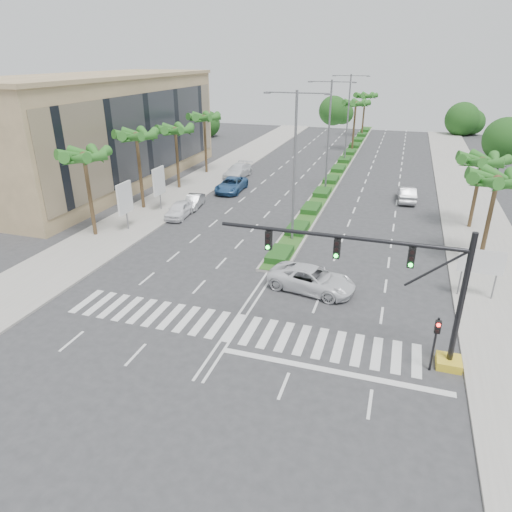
{
  "coord_description": "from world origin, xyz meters",
  "views": [
    {
      "loc": [
        8.04,
        -20.82,
        14.36
      ],
      "look_at": [
        0.16,
        3.64,
        3.0
      ],
      "focal_mm": 32.0,
      "sensor_mm": 36.0,
      "label": 1
    }
  ],
  "objects_px": {
    "car_parked_b": "(194,201)",
    "car_parked_c": "(231,185)",
    "car_right": "(407,194)",
    "car_parked_a": "(179,210)",
    "car_parked_d": "(238,171)",
    "car_crossing": "(312,279)"
  },
  "relations": [
    {
      "from": "car_parked_b",
      "to": "car_parked_c",
      "type": "distance_m",
      "value": 6.88
    },
    {
      "from": "car_right",
      "to": "car_parked_b",
      "type": "bearing_deg",
      "value": 19.06
    },
    {
      "from": "car_parked_a",
      "to": "car_parked_b",
      "type": "relative_size",
      "value": 1.11
    },
    {
      "from": "car_parked_c",
      "to": "car_parked_d",
      "type": "height_order",
      "value": "car_parked_d"
    },
    {
      "from": "car_parked_b",
      "to": "car_crossing",
      "type": "distance_m",
      "value": 20.66
    },
    {
      "from": "car_parked_a",
      "to": "car_crossing",
      "type": "relative_size",
      "value": 0.76
    },
    {
      "from": "car_parked_c",
      "to": "car_parked_d",
      "type": "distance_m",
      "value": 6.64
    },
    {
      "from": "car_parked_c",
      "to": "car_parked_d",
      "type": "bearing_deg",
      "value": 101.83
    },
    {
      "from": "car_parked_b",
      "to": "car_parked_c",
      "type": "height_order",
      "value": "car_parked_c"
    },
    {
      "from": "car_parked_a",
      "to": "car_right",
      "type": "distance_m",
      "value": 24.0
    },
    {
      "from": "car_parked_b",
      "to": "car_parked_c",
      "type": "bearing_deg",
      "value": 68.74
    },
    {
      "from": "car_parked_b",
      "to": "car_crossing",
      "type": "height_order",
      "value": "car_crossing"
    },
    {
      "from": "car_parked_d",
      "to": "car_right",
      "type": "relative_size",
      "value": 1.16
    },
    {
      "from": "car_parked_d",
      "to": "car_parked_b",
      "type": "bearing_deg",
      "value": -86.61
    },
    {
      "from": "car_parked_c",
      "to": "car_parked_b",
      "type": "bearing_deg",
      "value": -105.23
    },
    {
      "from": "car_parked_c",
      "to": "car_crossing",
      "type": "distance_m",
      "value": 24.8
    },
    {
      "from": "car_parked_a",
      "to": "car_right",
      "type": "height_order",
      "value": "car_right"
    },
    {
      "from": "car_right",
      "to": "car_parked_d",
      "type": "bearing_deg",
      "value": -15.79
    },
    {
      "from": "car_parked_a",
      "to": "car_right",
      "type": "relative_size",
      "value": 0.9
    },
    {
      "from": "car_parked_a",
      "to": "car_parked_b",
      "type": "height_order",
      "value": "car_parked_a"
    },
    {
      "from": "car_parked_b",
      "to": "car_crossing",
      "type": "bearing_deg",
      "value": -50.96
    },
    {
      "from": "car_parked_c",
      "to": "car_right",
      "type": "distance_m",
      "value": 19.25
    }
  ]
}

